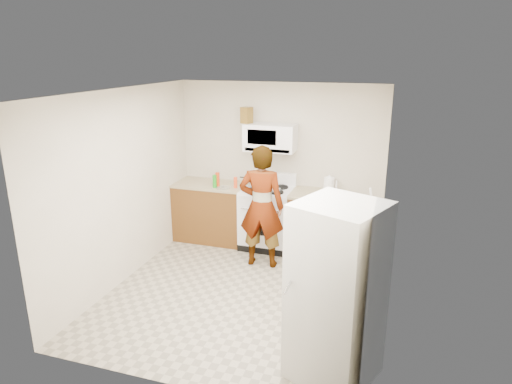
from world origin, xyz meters
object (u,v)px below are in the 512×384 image
at_px(gas_range, 267,217).
at_px(person, 262,207).
at_px(fridge, 337,293).
at_px(saucepan, 255,181).
at_px(kettle, 329,184).
at_px(microwave, 270,137).

bearing_deg(gas_range, person, -81.07).
bearing_deg(fridge, saucepan, 143.23).
bearing_deg(saucepan, kettle, 5.55).
xyz_separation_m(person, saucepan, (-0.34, 0.74, 0.15)).
bearing_deg(kettle, gas_range, -166.46).
height_order(kettle, saucepan, kettle).
bearing_deg(kettle, fridge, -78.80).
bearing_deg(fridge, microwave, 139.25).
distance_m(microwave, person, 1.14).
bearing_deg(saucepan, fridge, -58.96).
height_order(gas_range, kettle, same).
xyz_separation_m(gas_range, kettle, (0.90, 0.20, 0.55)).
distance_m(microwave, saucepan, 0.72).
distance_m(fridge, kettle, 2.93).
relative_size(person, fridge, 1.02).
bearing_deg(fridge, person, 145.44).
relative_size(microwave, saucepan, 3.39).
bearing_deg(microwave, kettle, 4.86).
relative_size(gas_range, microwave, 1.49).
distance_m(gas_range, person, 0.76).
bearing_deg(person, saucepan, -70.53).
relative_size(person, saucepan, 7.76).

